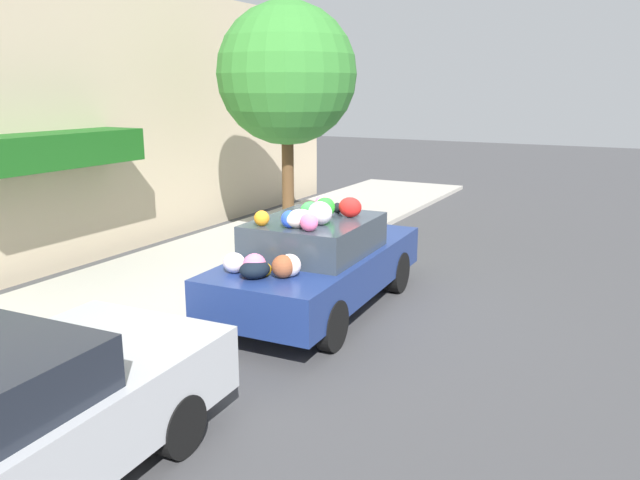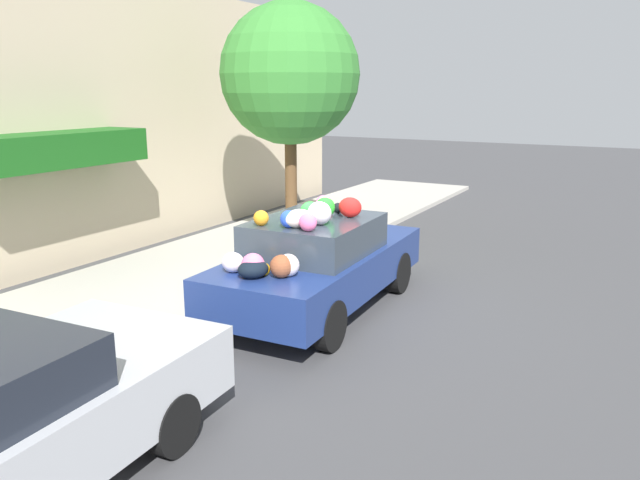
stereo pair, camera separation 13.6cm
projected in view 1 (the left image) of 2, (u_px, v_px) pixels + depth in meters
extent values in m
plane|color=#424244|center=(312.00, 308.00, 9.18)|extent=(60.00, 60.00, 0.00)
cube|color=#B2ADA3|center=(171.00, 278.00, 10.41)|extent=(24.00, 3.20, 0.11)
cube|color=#C6B293|center=(63.00, 123.00, 10.84)|extent=(18.00, 0.30, 5.12)
cube|color=#195919|center=(45.00, 151.00, 9.89)|extent=(3.45, 0.90, 0.55)
cylinder|color=brown|center=(288.00, 183.00, 12.60)|extent=(0.24, 0.24, 2.35)
sphere|color=#388433|center=(287.00, 74.00, 12.09)|extent=(2.74, 2.74, 2.74)
cylinder|color=red|center=(253.00, 258.00, 10.41)|extent=(0.20, 0.20, 0.55)
sphere|color=red|center=(253.00, 239.00, 10.33)|extent=(0.18, 0.18, 0.18)
cube|color=navy|center=(320.00, 269.00, 8.98)|extent=(4.13, 1.85, 0.57)
cube|color=#333D47|center=(315.00, 236.00, 8.71)|extent=(1.89, 1.55, 0.48)
cylinder|color=black|center=(311.00, 261.00, 10.47)|extent=(0.65, 0.21, 0.64)
cylinder|color=black|center=(398.00, 272.00, 9.83)|extent=(0.65, 0.21, 0.64)
cylinder|color=black|center=(227.00, 307.00, 8.26)|extent=(0.65, 0.21, 0.64)
cylinder|color=black|center=(332.00, 325.00, 7.62)|extent=(0.65, 0.21, 0.64)
ellipsoid|color=red|center=(350.00, 207.00, 8.75)|extent=(0.27, 0.35, 0.28)
sphere|color=green|center=(360.00, 219.00, 10.23)|extent=(0.43, 0.43, 0.31)
sphere|color=blue|center=(290.00, 219.00, 8.08)|extent=(0.23, 0.23, 0.23)
ellipsoid|color=white|center=(311.00, 210.00, 8.87)|extent=(0.25, 0.23, 0.16)
ellipsoid|color=pink|center=(309.00, 222.00, 7.89)|extent=(0.22, 0.26, 0.23)
ellipsoid|color=pink|center=(323.00, 202.00, 9.37)|extent=(0.26, 0.29, 0.20)
sphere|color=black|center=(236.00, 265.00, 7.80)|extent=(0.27, 0.27, 0.20)
ellipsoid|color=black|center=(255.00, 270.00, 7.55)|extent=(0.49, 0.47, 0.22)
ellipsoid|color=#E9A211|center=(266.00, 270.00, 7.66)|extent=(0.18, 0.16, 0.16)
sphere|color=brown|center=(283.00, 266.00, 7.57)|extent=(0.39, 0.39, 0.28)
sphere|color=orange|center=(262.00, 218.00, 8.21)|extent=(0.25, 0.25, 0.20)
sphere|color=white|center=(290.00, 265.00, 7.62)|extent=(0.37, 0.37, 0.28)
ellipsoid|color=blue|center=(326.00, 223.00, 10.30)|extent=(0.22, 0.22, 0.16)
ellipsoid|color=white|center=(299.00, 218.00, 8.10)|extent=(0.47, 0.40, 0.24)
ellipsoid|color=green|center=(310.00, 209.00, 8.82)|extent=(0.34, 0.30, 0.21)
ellipsoid|color=white|center=(234.00, 263.00, 7.79)|extent=(0.37, 0.39, 0.25)
sphere|color=blue|center=(357.00, 225.00, 10.07)|extent=(0.21, 0.21, 0.21)
ellipsoid|color=black|center=(351.00, 227.00, 9.70)|extent=(0.36, 0.38, 0.29)
sphere|color=black|center=(337.00, 208.00, 9.06)|extent=(0.15, 0.15, 0.15)
ellipsoid|color=orange|center=(247.00, 266.00, 7.80)|extent=(0.34, 0.32, 0.17)
sphere|color=green|center=(325.00, 207.00, 8.72)|extent=(0.37, 0.37, 0.29)
sphere|color=pink|center=(254.00, 265.00, 7.61)|extent=(0.41, 0.41, 0.29)
ellipsoid|color=white|center=(320.00, 213.00, 8.27)|extent=(0.47, 0.48, 0.31)
cylinder|color=black|center=(40.00, 387.00, 6.13)|extent=(0.57, 0.21, 0.56)
cylinder|color=black|center=(180.00, 425.00, 5.44)|extent=(0.57, 0.21, 0.56)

